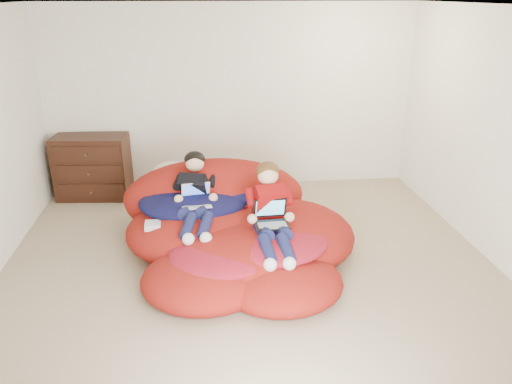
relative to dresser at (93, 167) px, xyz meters
name	(u,v)px	position (x,y,z in m)	size (l,w,h in m)	color
room_shell	(251,254)	(1.90, -2.25, -0.21)	(5.10, 5.10, 2.77)	tan
dresser	(93,167)	(0.00, 0.00, 0.00)	(0.99, 0.58, 0.85)	#33190E
beanbag_pile	(233,230)	(1.75, -1.80, -0.16)	(2.49, 2.42, 0.94)	#A01A12
cream_pillow	(172,174)	(1.11, -0.96, 0.19)	(0.48, 0.31, 0.31)	beige
older_boy	(196,191)	(1.38, -1.63, 0.23)	(0.39, 1.08, 0.64)	black
younger_boy	(271,209)	(2.11, -2.12, 0.21)	(0.36, 1.01, 0.74)	#990D0E
laptop_white	(196,198)	(1.38, -1.72, 0.19)	(0.32, 0.33, 0.21)	silver
laptop_black	(271,217)	(2.11, -2.16, 0.14)	(0.33, 0.31, 0.23)	black
power_adapter	(153,225)	(0.94, -1.91, -0.01)	(0.16, 0.16, 0.06)	silver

